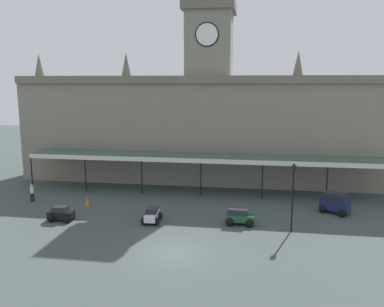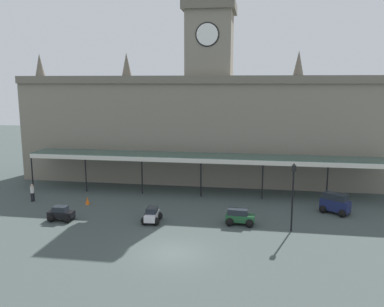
{
  "view_description": "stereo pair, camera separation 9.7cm",
  "coord_description": "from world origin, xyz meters",
  "px_view_note": "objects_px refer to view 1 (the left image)",
  "views": [
    {
      "loc": [
        4.91,
        -24.04,
        11.05
      ],
      "look_at": [
        0.0,
        7.77,
        5.26
      ],
      "focal_mm": 37.34,
      "sensor_mm": 36.0,
      "label": 1
    },
    {
      "loc": [
        5.0,
        -24.02,
        11.05
      ],
      "look_at": [
        0.0,
        7.77,
        5.26
      ],
      "focal_mm": 37.34,
      "sensor_mm": 36.0,
      "label": 2
    }
  ],
  "objects_px": {
    "car_navy_van": "(335,204)",
    "car_black_sedan": "(61,215)",
    "car_green_estate": "(240,218)",
    "pedestrian_near_entrance": "(32,192)",
    "car_white_sedan": "(152,216)",
    "victorian_lamppost": "(293,190)",
    "traffic_cone": "(87,201)"
  },
  "relations": [
    {
      "from": "car_navy_van",
      "to": "traffic_cone",
      "type": "distance_m",
      "value": 21.88
    },
    {
      "from": "car_green_estate",
      "to": "victorian_lamppost",
      "type": "bearing_deg",
      "value": -12.29
    },
    {
      "from": "car_navy_van",
      "to": "car_green_estate",
      "type": "relative_size",
      "value": 1.12
    },
    {
      "from": "car_green_estate",
      "to": "car_black_sedan",
      "type": "bearing_deg",
      "value": -174.85
    },
    {
      "from": "car_black_sedan",
      "to": "victorian_lamppost",
      "type": "relative_size",
      "value": 0.39
    },
    {
      "from": "car_black_sedan",
      "to": "car_green_estate",
      "type": "bearing_deg",
      "value": 5.15
    },
    {
      "from": "car_white_sedan",
      "to": "car_black_sedan",
      "type": "bearing_deg",
      "value": -173.95
    },
    {
      "from": "car_green_estate",
      "to": "traffic_cone",
      "type": "xyz_separation_m",
      "value": [
        -13.96,
        3.11,
        -0.21
      ]
    },
    {
      "from": "car_navy_van",
      "to": "car_green_estate",
      "type": "height_order",
      "value": "car_navy_van"
    },
    {
      "from": "car_green_estate",
      "to": "car_black_sedan",
      "type": "xyz_separation_m",
      "value": [
        -14.29,
        -1.29,
        -0.06
      ]
    },
    {
      "from": "victorian_lamppost",
      "to": "car_white_sedan",
      "type": "bearing_deg",
      "value": 178.23
    },
    {
      "from": "victorian_lamppost",
      "to": "car_navy_van",
      "type": "bearing_deg",
      "value": 50.02
    },
    {
      "from": "victorian_lamppost",
      "to": "traffic_cone",
      "type": "distance_m",
      "value": 18.49
    },
    {
      "from": "pedestrian_near_entrance",
      "to": "car_white_sedan",
      "type": "bearing_deg",
      "value": -16.55
    },
    {
      "from": "victorian_lamppost",
      "to": "traffic_cone",
      "type": "xyz_separation_m",
      "value": [
        -17.84,
        3.96,
        -2.86
      ]
    },
    {
      "from": "car_white_sedan",
      "to": "car_black_sedan",
      "type": "height_order",
      "value": "same"
    },
    {
      "from": "car_navy_van",
      "to": "car_green_estate",
      "type": "xyz_separation_m",
      "value": [
        -7.9,
        -3.95,
        -0.24
      ]
    },
    {
      "from": "car_black_sedan",
      "to": "pedestrian_near_entrance",
      "type": "xyz_separation_m",
      "value": [
        -5.11,
        4.48,
        0.41
      ]
    },
    {
      "from": "car_white_sedan",
      "to": "victorian_lamppost",
      "type": "distance_m",
      "value": 11.17
    },
    {
      "from": "car_navy_van",
      "to": "car_white_sedan",
      "type": "distance_m",
      "value": 15.51
    },
    {
      "from": "car_black_sedan",
      "to": "victorian_lamppost",
      "type": "xyz_separation_m",
      "value": [
        18.17,
        0.44,
        2.71
      ]
    },
    {
      "from": "car_navy_van",
      "to": "traffic_cone",
      "type": "bearing_deg",
      "value": -177.81
    },
    {
      "from": "car_navy_van",
      "to": "victorian_lamppost",
      "type": "relative_size",
      "value": 0.5
    },
    {
      "from": "car_navy_van",
      "to": "car_black_sedan",
      "type": "relative_size",
      "value": 1.26
    },
    {
      "from": "car_white_sedan",
      "to": "traffic_cone",
      "type": "distance_m",
      "value": 7.89
    },
    {
      "from": "pedestrian_near_entrance",
      "to": "victorian_lamppost",
      "type": "xyz_separation_m",
      "value": [
        23.28,
        -4.04,
        2.31
      ]
    },
    {
      "from": "pedestrian_near_entrance",
      "to": "traffic_cone",
      "type": "height_order",
      "value": "pedestrian_near_entrance"
    },
    {
      "from": "pedestrian_near_entrance",
      "to": "victorian_lamppost",
      "type": "relative_size",
      "value": 0.32
    },
    {
      "from": "victorian_lamppost",
      "to": "traffic_cone",
      "type": "bearing_deg",
      "value": 167.49
    },
    {
      "from": "pedestrian_near_entrance",
      "to": "traffic_cone",
      "type": "relative_size",
      "value": 2.35
    },
    {
      "from": "car_navy_van",
      "to": "car_black_sedan",
      "type": "xyz_separation_m",
      "value": [
        -22.19,
        -5.23,
        -0.3
      ]
    },
    {
      "from": "car_green_estate",
      "to": "pedestrian_near_entrance",
      "type": "bearing_deg",
      "value": 170.66
    }
  ]
}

